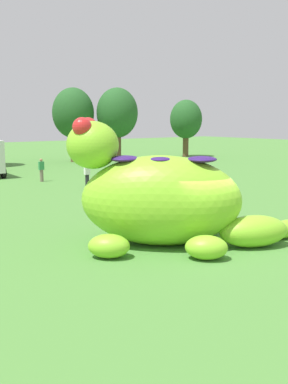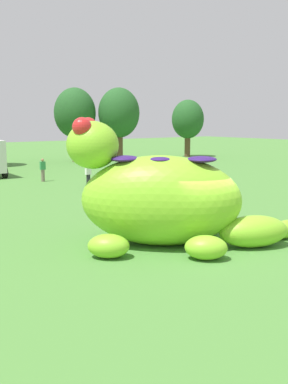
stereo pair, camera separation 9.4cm
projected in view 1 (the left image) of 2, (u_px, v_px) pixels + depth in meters
name	position (u px, v px, depth m)	size (l,w,h in m)	color
ground_plane	(202.00, 247.00, 16.20)	(160.00, 160.00, 0.00)	#4C8438
giant_inflatable_creature	(161.00, 199.00, 16.34)	(8.48, 6.65, 4.61)	#8CD12D
tree_centre_right	(73.00, 113.00, 48.68)	(4.49, 4.49, 7.97)	brown
tree_mid_right	(117.00, 113.00, 49.23)	(4.51, 4.51, 8.00)	brown
tree_right	(186.00, 120.00, 55.41)	(3.93, 3.93, 6.98)	brown
spectator_mid_field	(41.00, 170.00, 33.38)	(0.38, 0.26, 1.71)	#726656
spectator_wandering	(87.00, 175.00, 30.42)	(0.38, 0.26, 1.71)	black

